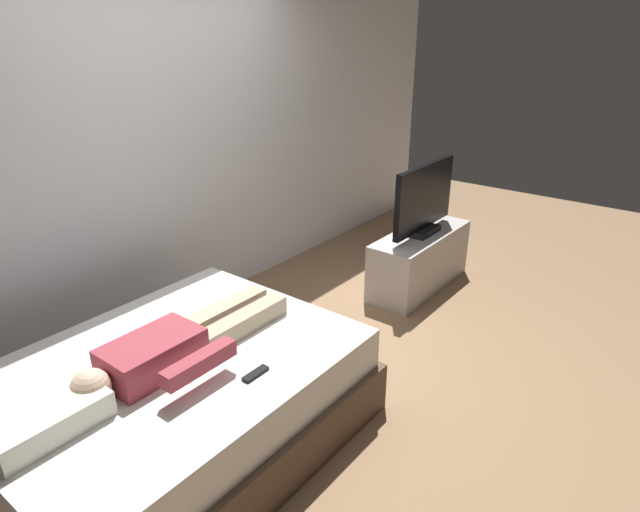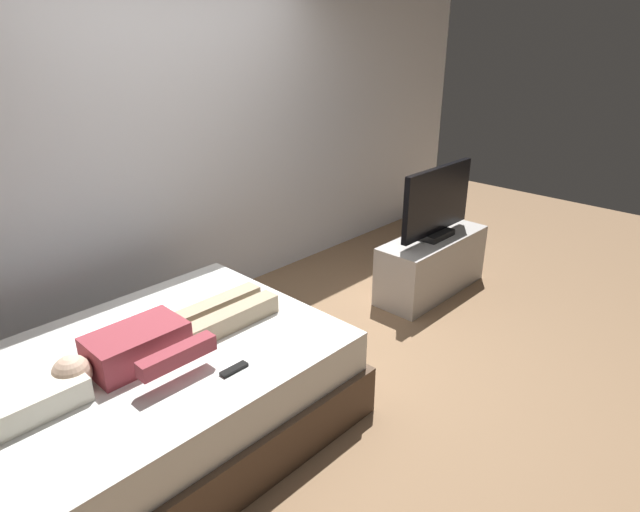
# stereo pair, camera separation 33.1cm
# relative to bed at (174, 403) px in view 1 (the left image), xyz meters

# --- Properties ---
(ground_plane) EXTENTS (10.00, 10.00, 0.00)m
(ground_plane) POSITION_rel_bed_xyz_m (1.00, -0.23, -0.26)
(ground_plane) COLOR #8C6B4C
(back_wall) EXTENTS (6.40, 0.10, 2.80)m
(back_wall) POSITION_rel_bed_xyz_m (1.40, 1.24, 1.14)
(back_wall) COLOR silver
(back_wall) RESTS_ON ground
(bed) EXTENTS (1.92, 1.48, 0.54)m
(bed) POSITION_rel_bed_xyz_m (0.00, 0.00, 0.00)
(bed) COLOR brown
(bed) RESTS_ON ground
(pillow) EXTENTS (0.48, 0.34, 0.12)m
(pillow) POSITION_rel_bed_xyz_m (-0.64, 0.00, 0.34)
(pillow) COLOR silver
(pillow) RESTS_ON bed
(person) EXTENTS (1.26, 0.46, 0.18)m
(person) POSITION_rel_bed_xyz_m (0.03, -0.04, 0.36)
(person) COLOR #993842
(person) RESTS_ON bed
(remote) EXTENTS (0.15, 0.04, 0.02)m
(remote) POSITION_rel_bed_xyz_m (0.18, -0.45, 0.29)
(remote) COLOR black
(remote) RESTS_ON bed
(tv_stand) EXTENTS (1.10, 0.40, 0.50)m
(tv_stand) POSITION_rel_bed_xyz_m (2.54, -0.10, -0.01)
(tv_stand) COLOR #B7B2AD
(tv_stand) RESTS_ON ground
(tv) EXTENTS (0.88, 0.20, 0.59)m
(tv) POSITION_rel_bed_xyz_m (2.54, -0.10, 0.52)
(tv) COLOR black
(tv) RESTS_ON tv_stand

